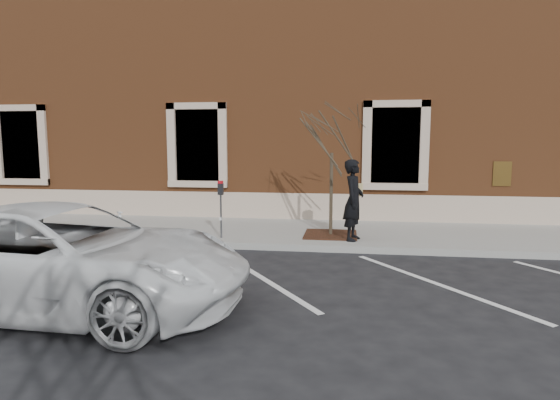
# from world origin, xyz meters

# --- Properties ---
(ground) EXTENTS (120.00, 120.00, 0.00)m
(ground) POSITION_xyz_m (0.00, 0.00, 0.00)
(ground) COLOR #28282B
(ground) RESTS_ON ground
(sidewalk_near) EXTENTS (40.00, 3.50, 0.15)m
(sidewalk_near) POSITION_xyz_m (0.00, 1.75, 0.07)
(sidewalk_near) COLOR #98948F
(sidewalk_near) RESTS_ON ground
(curb_near) EXTENTS (40.00, 0.12, 0.15)m
(curb_near) POSITION_xyz_m (0.00, -0.05, 0.07)
(curb_near) COLOR #9E9E99
(curb_near) RESTS_ON ground
(parking_stripes) EXTENTS (28.00, 4.40, 0.01)m
(parking_stripes) POSITION_xyz_m (0.00, -2.20, 0.00)
(parking_stripes) COLOR silver
(parking_stripes) RESTS_ON ground
(building_civic) EXTENTS (40.00, 8.62, 8.00)m
(building_civic) POSITION_xyz_m (0.00, 7.74, 4.00)
(building_civic) COLOR brown
(building_civic) RESTS_ON ground
(man) EXTENTS (0.62, 0.80, 1.95)m
(man) POSITION_xyz_m (1.78, 0.64, 1.12)
(man) COLOR black
(man) RESTS_ON sidewalk_near
(parking_meter) EXTENTS (0.13, 0.10, 1.42)m
(parking_meter) POSITION_xyz_m (-1.45, 0.45, 1.13)
(parking_meter) COLOR #595B60
(parking_meter) RESTS_ON sidewalk_near
(tree_grate) EXTENTS (1.32, 1.32, 0.03)m
(tree_grate) POSITION_xyz_m (1.22, 1.15, 0.17)
(tree_grate) COLOR #472116
(tree_grate) RESTS_ON sidewalk_near
(sapling) EXTENTS (2.28, 2.28, 3.79)m
(sapling) POSITION_xyz_m (1.22, 1.15, 2.80)
(sapling) COLOR #46382A
(sapling) RESTS_ON sidewalk_near
(white_truck) EXTENTS (5.77, 2.76, 1.59)m
(white_truck) POSITION_xyz_m (-2.65, -4.28, 0.79)
(white_truck) COLOR white
(white_truck) RESTS_ON ground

